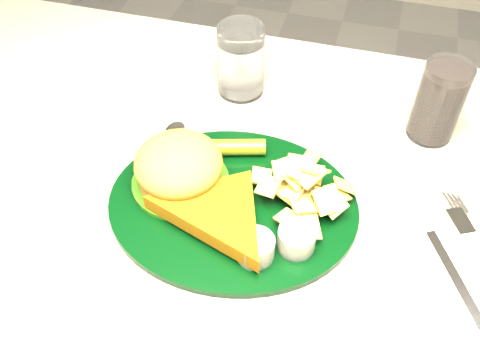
{
  "coord_description": "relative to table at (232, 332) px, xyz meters",
  "views": [
    {
      "loc": [
        0.14,
        -0.43,
        1.3
      ],
      "look_at": [
        0.02,
        -0.0,
        0.8
      ],
      "focal_mm": 40.0,
      "sensor_mm": 36.0,
      "label": 1
    }
  ],
  "objects": [
    {
      "name": "table",
      "position": [
        0.0,
        0.0,
        0.0
      ],
      "size": [
        1.2,
        0.8,
        0.75
      ],
      "primitive_type": null,
      "color": "gray",
      "rests_on": "ground"
    },
    {
      "name": "dinner_plate",
      "position": [
        0.01,
        -0.01,
        0.41
      ],
      "size": [
        0.36,
        0.31,
        0.07
      ],
      "primitive_type": null,
      "rotation": [
        0.0,
        0.0,
        0.11
      ],
      "color": "black",
      "rests_on": "table"
    },
    {
      "name": "water_glass",
      "position": [
        -0.05,
        0.23,
        0.43
      ],
      "size": [
        0.1,
        0.1,
        0.12
      ],
      "primitive_type": "cylinder",
      "rotation": [
        0.0,
        0.0,
        -0.39
      ],
      "color": "white",
      "rests_on": "table"
    },
    {
      "name": "cola_glass",
      "position": [
        0.25,
        0.21,
        0.44
      ],
      "size": [
        0.09,
        0.09,
        0.12
      ],
      "primitive_type": "cylinder",
      "rotation": [
        0.0,
        0.0,
        0.39
      ],
      "color": "black",
      "rests_on": "table"
    },
    {
      "name": "fork_napkin",
      "position": [
        0.29,
        -0.03,
        0.38
      ],
      "size": [
        0.2,
        0.22,
        0.01
      ],
      "primitive_type": null,
      "rotation": [
        0.0,
        0.0,
        0.48
      ],
      "color": "silver",
      "rests_on": "table"
    },
    {
      "name": "spoon",
      "position": [
        -0.11,
        0.04,
        0.38
      ],
      "size": [
        0.06,
        0.14,
        0.01
      ],
      "primitive_type": null,
      "rotation": [
        0.0,
        0.0,
        -0.14
      ],
      "color": "white",
      "rests_on": "table"
    },
    {
      "name": "wrapped_straw",
      "position": [
        -0.1,
        0.16,
        0.38
      ],
      "size": [
        0.21,
        0.08,
        0.01
      ],
      "primitive_type": null,
      "rotation": [
        0.0,
        0.0,
        -0.06
      ],
      "color": "white",
      "rests_on": "table"
    }
  ]
}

